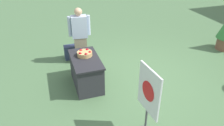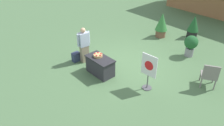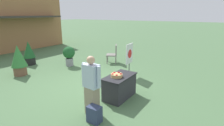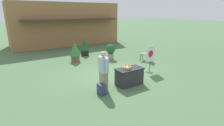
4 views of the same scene
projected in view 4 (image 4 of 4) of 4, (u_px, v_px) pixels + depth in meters
ground_plane at (115, 75)px, 8.75m from camera, size 120.00×120.00×0.00m
storefront_building at (65, 24)px, 16.85m from camera, size 9.81×4.44×3.86m
display_table at (129, 76)px, 7.54m from camera, size 1.20×0.64×0.73m
apple_basket at (127, 68)px, 7.36m from camera, size 0.36×0.36×0.13m
person_visitor at (104, 71)px, 6.86m from camera, size 0.30×0.61×1.59m
backpack at (102, 89)px, 6.66m from camera, size 0.24×0.34×0.42m
poster_board at (150, 58)px, 8.96m from camera, size 0.63×0.36×1.41m
patio_chair at (147, 53)px, 11.17m from camera, size 0.76×0.76×1.00m
potted_plant_far_right at (85, 47)px, 12.52m from camera, size 0.60×0.60×1.23m
potted_plant_near_right at (75, 51)px, 10.93m from camera, size 0.66×0.66×1.33m
potted_plant_near_left at (111, 50)px, 11.53m from camera, size 0.61×0.61×1.00m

